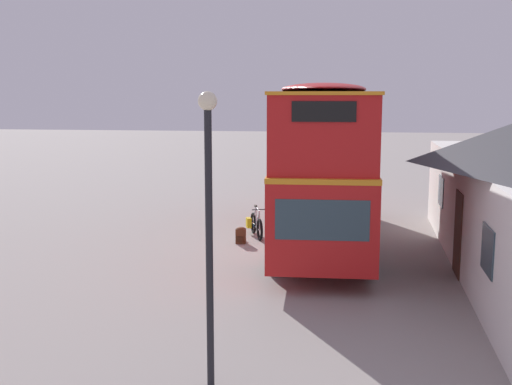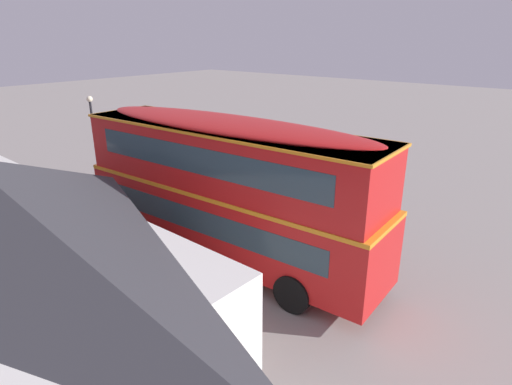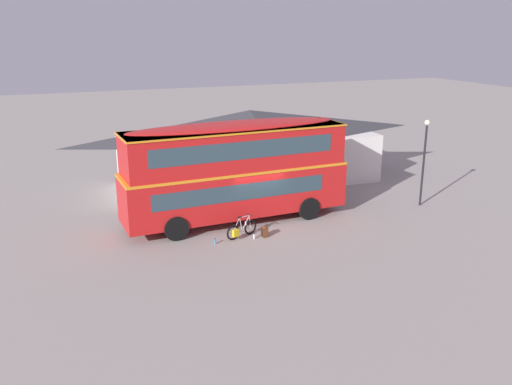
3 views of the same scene
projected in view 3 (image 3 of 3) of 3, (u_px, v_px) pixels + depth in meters
ground_plane at (255, 223)px, 25.89m from camera, size 120.00×120.00×0.00m
double_decker_bus at (236, 168)px, 25.41m from camera, size 10.79×2.95×4.79m
touring_bicycle at (241, 230)px, 24.02m from camera, size 1.62×0.80×1.00m
backpack_on_ground at (265, 231)px, 24.14m from camera, size 0.31×0.29×0.51m
water_bottle_blue_sports at (215, 241)px, 23.38m from camera, size 0.08×0.08×0.25m
water_bottle_clear_plastic at (254, 236)px, 23.94m from camera, size 0.08×0.08×0.25m
pub_building at (250, 146)px, 32.03m from camera, size 15.46×6.07×4.35m
street_lamp at (424, 153)px, 27.72m from camera, size 0.28×0.28×4.50m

